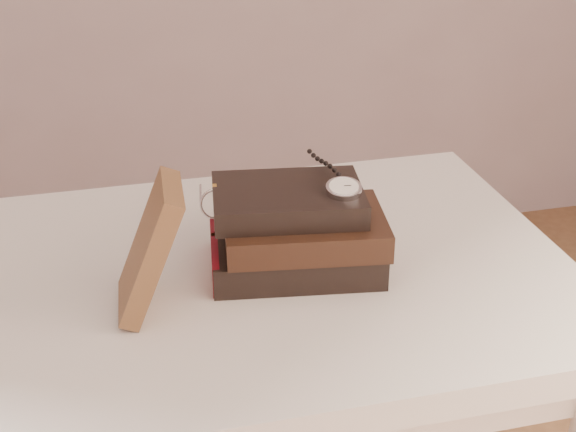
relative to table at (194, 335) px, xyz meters
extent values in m
cube|color=silver|center=(0.00, 0.00, 0.07)|extent=(1.00, 0.60, 0.04)
cube|color=white|center=(0.00, 0.00, 0.01)|extent=(0.88, 0.49, 0.08)
cylinder|color=white|center=(0.45, 0.25, -0.30)|extent=(0.05, 0.05, 0.71)
cube|color=black|center=(0.14, -0.01, 0.11)|extent=(0.24, 0.18, 0.04)
cube|color=#F1DDC5|center=(0.14, -0.01, 0.11)|extent=(0.23, 0.17, 0.03)
cube|color=gold|center=(0.04, 0.03, 0.11)|extent=(0.01, 0.01, 0.04)
cube|color=maroon|center=(0.03, 0.01, 0.11)|extent=(0.03, 0.14, 0.04)
cube|color=black|center=(0.15, -0.02, 0.15)|extent=(0.22, 0.17, 0.04)
cube|color=#F1DDC5|center=(0.15, -0.02, 0.15)|extent=(0.21, 0.16, 0.03)
cube|color=gold|center=(0.05, 0.02, 0.15)|extent=(0.01, 0.01, 0.04)
cube|color=black|center=(0.13, 0.00, 0.18)|extent=(0.21, 0.16, 0.03)
cube|color=#F1DDC5|center=(0.13, 0.00, 0.18)|extent=(0.20, 0.15, 0.02)
cube|color=gold|center=(0.04, 0.03, 0.18)|extent=(0.01, 0.01, 0.03)
cube|color=#492E1C|center=(-0.05, -0.06, 0.17)|extent=(0.09, 0.11, 0.16)
cylinder|color=silver|center=(0.19, -0.03, 0.21)|extent=(0.05, 0.05, 0.02)
cylinder|color=white|center=(0.19, -0.03, 0.21)|extent=(0.04, 0.04, 0.01)
torus|color=silver|center=(0.19, -0.03, 0.21)|extent=(0.05, 0.05, 0.01)
cylinder|color=silver|center=(0.20, -0.01, 0.21)|extent=(0.01, 0.01, 0.01)
cube|color=black|center=(0.19, -0.03, 0.21)|extent=(0.00, 0.01, 0.00)
cube|color=black|center=(0.20, -0.03, 0.21)|extent=(0.01, 0.00, 0.00)
sphere|color=black|center=(0.20, 0.00, 0.21)|extent=(0.01, 0.01, 0.01)
sphere|color=black|center=(0.20, 0.01, 0.21)|extent=(0.01, 0.01, 0.01)
sphere|color=black|center=(0.19, 0.03, 0.21)|extent=(0.01, 0.01, 0.01)
sphere|color=black|center=(0.19, 0.04, 0.21)|extent=(0.01, 0.01, 0.01)
sphere|color=black|center=(0.19, 0.05, 0.21)|extent=(0.01, 0.01, 0.01)
sphere|color=black|center=(0.19, 0.06, 0.21)|extent=(0.01, 0.01, 0.01)
sphere|color=black|center=(0.18, 0.07, 0.21)|extent=(0.01, 0.01, 0.01)
sphere|color=black|center=(0.18, 0.09, 0.21)|extent=(0.01, 0.01, 0.01)
torus|color=silver|center=(0.05, 0.07, 0.15)|extent=(0.05, 0.02, 0.04)
torus|color=silver|center=(0.09, 0.06, 0.15)|extent=(0.05, 0.02, 0.04)
cylinder|color=silver|center=(0.07, 0.07, 0.16)|extent=(0.01, 0.00, 0.00)
cylinder|color=silver|center=(0.04, 0.12, 0.15)|extent=(0.02, 0.10, 0.02)
cylinder|color=silver|center=(0.12, 0.11, 0.15)|extent=(0.02, 0.10, 0.02)
camera|label=1|loc=(-0.11, -0.94, 0.66)|focal=52.86mm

